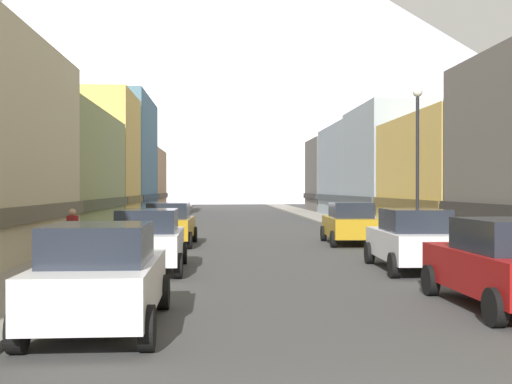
% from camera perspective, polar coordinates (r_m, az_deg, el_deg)
% --- Properties ---
extents(sidewalk_left, '(2.50, 100.00, 0.15)m').
position_cam_1_polar(sidewalk_left, '(40.62, -9.69, -2.92)').
color(sidewalk_left, gray).
rests_on(sidewalk_left, ground).
extents(sidewalk_right, '(2.50, 100.00, 0.15)m').
position_cam_1_polar(sidewalk_right, '(41.19, 7.89, -2.87)').
color(sidewalk_right, gray).
rests_on(sidewalk_right, ground).
extents(storefront_left_2, '(6.59, 13.31, 6.32)m').
position_cam_1_polar(storefront_left_2, '(35.14, -17.96, 1.40)').
color(storefront_left_2, '#8C9966').
rests_on(storefront_left_2, ground).
extents(storefront_left_3, '(9.95, 8.13, 8.84)m').
position_cam_1_polar(storefront_left_3, '(46.27, -16.56, 2.66)').
color(storefront_left_3, '#D8B259').
rests_on(storefront_left_3, ground).
extents(storefront_left_4, '(8.35, 13.40, 10.10)m').
position_cam_1_polar(storefront_left_4, '(57.10, -13.23, 2.84)').
color(storefront_left_4, slate).
rests_on(storefront_left_4, ground).
extents(storefront_left_5, '(6.54, 10.99, 6.38)m').
position_cam_1_polar(storefront_left_5, '(69.16, -10.75, 0.90)').
color(storefront_left_5, tan).
rests_on(storefront_left_5, ground).
extents(storefront_right_2, '(9.66, 11.18, 6.01)m').
position_cam_1_polar(storefront_right_2, '(35.12, 20.09, 1.16)').
color(storefront_right_2, '#D8B259').
rests_on(storefront_right_2, ground).
extents(storefront_right_3, '(8.94, 9.75, 7.80)m').
position_cam_1_polar(storefront_right_3, '(45.25, 14.14, 2.07)').
color(storefront_right_3, '#99A5B2').
rests_on(storefront_right_3, ground).
extents(storefront_right_4, '(9.79, 11.84, 7.56)m').
position_cam_1_polar(storefront_right_4, '(55.76, 11.18, 1.63)').
color(storefront_right_4, '#99A5B2').
rests_on(storefront_right_4, ground).
extents(storefront_right_5, '(6.48, 8.22, 7.25)m').
position_cam_1_polar(storefront_right_5, '(65.73, 7.45, 1.30)').
color(storefront_right_5, '#66605B').
rests_on(storefront_right_5, ground).
extents(car_left_0, '(2.09, 4.42, 1.78)m').
position_cam_1_polar(car_left_0, '(11.38, -13.37, -7.13)').
color(car_left_0, silver).
rests_on(car_left_0, ground).
extents(car_left_1, '(2.10, 4.42, 1.78)m').
position_cam_1_polar(car_left_1, '(18.93, -9.38, -4.14)').
color(car_left_1, silver).
rests_on(car_left_1, ground).
extents(car_left_2, '(2.18, 4.45, 1.78)m').
position_cam_1_polar(car_left_2, '(27.24, -7.57, -2.78)').
color(car_left_2, '#B28419').
rests_on(car_left_2, ground).
extents(car_right_0, '(2.09, 4.41, 1.78)m').
position_cam_1_polar(car_right_0, '(13.74, 20.98, -5.86)').
color(car_right_0, '#9E1111').
rests_on(car_right_0, ground).
extents(car_right_1, '(2.21, 4.47, 1.78)m').
position_cam_1_polar(car_right_1, '(19.38, 13.53, -4.04)').
color(car_right_1, silver).
rests_on(car_right_1, ground).
extents(car_right_2, '(2.23, 4.47, 1.78)m').
position_cam_1_polar(car_right_2, '(27.94, 8.22, -2.70)').
color(car_right_2, '#B28419').
rests_on(car_right_2, ground).
extents(pedestrian_0, '(0.36, 0.36, 1.61)m').
position_cam_1_polar(pedestrian_0, '(20.70, -15.75, -3.80)').
color(pedestrian_0, maroon).
rests_on(pedestrian_0, sidewalk_left).
extents(streetlamp_right, '(0.36, 0.36, 5.86)m').
position_cam_1_polar(streetlamp_right, '(24.15, 13.93, 4.15)').
color(streetlamp_right, black).
rests_on(streetlamp_right, sidewalk_right).
extents(mountain_backdrop, '(339.50, 339.50, 122.68)m').
position_cam_1_polar(mountain_backdrop, '(271.82, -4.25, 12.86)').
color(mountain_backdrop, silver).
rests_on(mountain_backdrop, ground).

